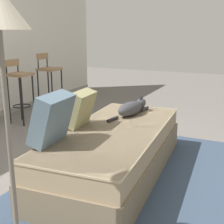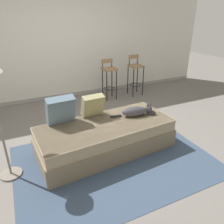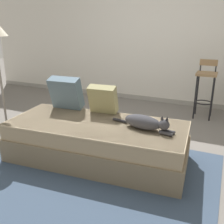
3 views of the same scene
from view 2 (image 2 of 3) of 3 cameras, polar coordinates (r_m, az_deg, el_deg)
name	(u,v)px [view 2 (image 2 of 3)]	position (r m, az deg, el deg)	size (l,w,h in m)	color
ground_plane	(97,137)	(3.79, -4.01, -6.64)	(16.00, 16.00, 0.00)	#66605B
wall_back_panel	(60,44)	(5.45, -13.54, 16.99)	(8.00, 0.10, 2.60)	silver
wall_baseboard_trim	(65,95)	(5.69, -12.18, 4.34)	(8.00, 0.02, 0.09)	gray
area_rug	(114,160)	(3.25, 0.62, -12.40)	(2.74, 1.97, 0.01)	#334256
couch	(106,137)	(3.35, -1.60, -6.47)	(2.10, 1.02, 0.46)	#766750
throw_pillow_corner	(61,110)	(3.25, -13.29, 0.53)	(0.42, 0.28, 0.43)	#4C6070
throw_pillow_middle	(93,105)	(3.42, -5.08, 1.74)	(0.36, 0.24, 0.36)	#847F56
cat	(136,111)	(3.48, 6.41, 0.21)	(0.74, 0.24, 0.19)	#333338
bar_stool_near_window	(109,75)	(5.30, -0.76, 9.75)	(0.32, 0.32, 0.96)	black
bar_stool_by_doorway	(135,72)	(5.63, 6.13, 10.44)	(0.32, 0.32, 1.00)	black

